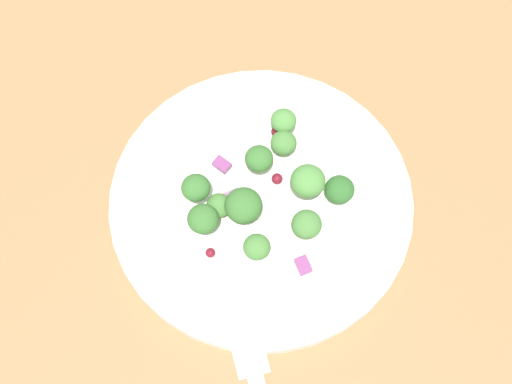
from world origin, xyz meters
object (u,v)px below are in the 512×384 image
at_px(plate, 256,201).
at_px(broccoli_floret_0, 243,206).
at_px(broccoli_floret_2, 308,181).
at_px(broccoli_floret_1, 203,219).

bearing_deg(plate, broccoli_floret_0, 36.94).
bearing_deg(broccoli_floret_0, plate, -143.06).
relative_size(broccoli_floret_0, broccoli_floret_2, 1.07).
height_order(broccoli_floret_0, broccoli_floret_2, broccoli_floret_2).
bearing_deg(broccoli_floret_1, broccoli_floret_0, -178.78).
xyz_separation_m(plate, broccoli_floret_2, (-0.04, 0.01, 0.03)).
xyz_separation_m(broccoli_floret_0, broccoli_floret_2, (-0.05, -0.00, 0.00)).
distance_m(plate, broccoli_floret_1, 0.05).
height_order(broccoli_floret_0, broccoli_floret_1, same).
distance_m(plate, broccoli_floret_0, 0.03).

